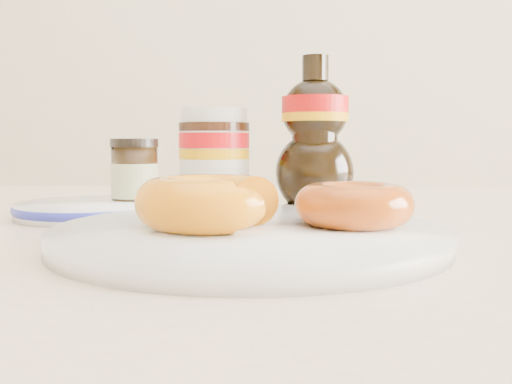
# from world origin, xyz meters

# --- Properties ---
(dining_table) EXTENTS (1.40, 0.90, 0.75)m
(dining_table) POSITION_xyz_m (0.00, 0.10, 0.67)
(dining_table) COLOR beige
(dining_table) RESTS_ON ground
(plate) EXTENTS (0.29, 0.29, 0.01)m
(plate) POSITION_xyz_m (-0.07, 0.00, 0.76)
(plate) COLOR white
(plate) RESTS_ON dining_table
(donut_bitten) EXTENTS (0.14, 0.14, 0.04)m
(donut_bitten) POSITION_xyz_m (-0.09, -0.01, 0.78)
(donut_bitten) COLOR orange
(donut_bitten) RESTS_ON plate
(donut_whole) EXTENTS (0.10, 0.10, 0.03)m
(donut_whole) POSITION_xyz_m (0.01, 0.01, 0.78)
(donut_whole) COLOR #963B09
(donut_whole) RESTS_ON plate
(nutella_jar) EXTENTS (0.08, 0.08, 0.11)m
(nutella_jar) POSITION_xyz_m (-0.13, 0.23, 0.81)
(nutella_jar) COLOR white
(nutella_jar) RESTS_ON dining_table
(syrup_bottle) EXTENTS (0.10, 0.10, 0.17)m
(syrup_bottle) POSITION_xyz_m (-0.02, 0.23, 0.84)
(syrup_bottle) COLOR black
(syrup_bottle) RESTS_ON dining_table
(dark_jar) EXTENTS (0.05, 0.05, 0.08)m
(dark_jar) POSITION_xyz_m (-0.20, 0.17, 0.79)
(dark_jar) COLOR black
(dark_jar) RESTS_ON dining_table
(blue_rim_saucer) EXTENTS (0.15, 0.15, 0.02)m
(blue_rim_saucer) POSITION_xyz_m (-0.24, 0.14, 0.76)
(blue_rim_saucer) COLOR white
(blue_rim_saucer) RESTS_ON dining_table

